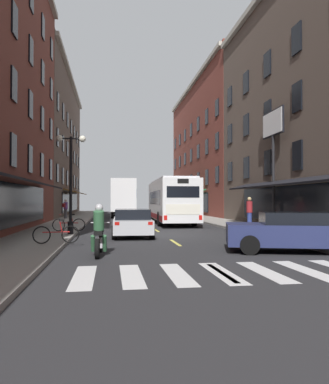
{
  "coord_description": "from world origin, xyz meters",
  "views": [
    {
      "loc": [
        -2.7,
        -18.8,
        1.77
      ],
      "look_at": [
        0.9,
        5.75,
        2.33
      ],
      "focal_mm": 34.72,
      "sensor_mm": 36.0,
      "label": 1
    }
  ],
  "objects_px": {
    "billboard_sign": "(273,138)",
    "box_truck": "(124,198)",
    "sedan_mid": "(122,208)",
    "pedestrian_mid": "(249,211)",
    "bicycle_near": "(69,224)",
    "street_lamp_twin": "(71,179)",
    "transit_bus": "(171,201)",
    "sedan_near": "(294,231)",
    "motorcycle_rider": "(99,233)",
    "sedan_far": "(132,222)",
    "bicycle_mid": "(56,234)",
    "pedestrian_near": "(65,208)"
  },
  "relations": [
    {
      "from": "billboard_sign",
      "to": "sedan_mid",
      "type": "distance_m",
      "value": 29.98
    },
    {
      "from": "street_lamp_twin",
      "to": "bicycle_mid",
      "type": "bearing_deg",
      "value": -91.59
    },
    {
      "from": "transit_bus",
      "to": "bicycle_near",
      "type": "height_order",
      "value": "transit_bus"
    },
    {
      "from": "transit_bus",
      "to": "bicycle_mid",
      "type": "bearing_deg",
      "value": -116.03
    },
    {
      "from": "sedan_near",
      "to": "sedan_mid",
      "type": "bearing_deg",
      "value": 96.98
    },
    {
      "from": "sedan_near",
      "to": "sedan_mid",
      "type": "distance_m",
      "value": 37.94
    },
    {
      "from": "motorcycle_rider",
      "to": "street_lamp_twin",
      "type": "bearing_deg",
      "value": 103.59
    },
    {
      "from": "transit_bus",
      "to": "street_lamp_twin",
      "type": "bearing_deg",
      "value": -124.32
    },
    {
      "from": "box_truck",
      "to": "sedan_near",
      "type": "bearing_deg",
      "value": -79.46
    },
    {
      "from": "transit_bus",
      "to": "box_truck",
      "type": "xyz_separation_m",
      "value": [
        -3.22,
        9.94,
        0.23
      ]
    },
    {
      "from": "street_lamp_twin",
      "to": "pedestrian_mid",
      "type": "bearing_deg",
      "value": 16.48
    },
    {
      "from": "transit_bus",
      "to": "bicycle_near",
      "type": "distance_m",
      "value": 10.44
    },
    {
      "from": "sedan_far",
      "to": "motorcycle_rider",
      "type": "distance_m",
      "value": 6.45
    },
    {
      "from": "billboard_sign",
      "to": "sedan_near",
      "type": "bearing_deg",
      "value": -110.92
    },
    {
      "from": "sedan_far",
      "to": "pedestrian_mid",
      "type": "distance_m",
      "value": 7.98
    },
    {
      "from": "sedan_far",
      "to": "pedestrian_mid",
      "type": "relative_size",
      "value": 2.59
    },
    {
      "from": "pedestrian_near",
      "to": "box_truck",
      "type": "bearing_deg",
      "value": 70.24
    },
    {
      "from": "box_truck",
      "to": "bicycle_mid",
      "type": "height_order",
      "value": "box_truck"
    },
    {
      "from": "bicycle_near",
      "to": "street_lamp_twin",
      "type": "height_order",
      "value": "street_lamp_twin"
    },
    {
      "from": "pedestrian_near",
      "to": "pedestrian_mid",
      "type": "height_order",
      "value": "pedestrian_mid"
    },
    {
      "from": "box_truck",
      "to": "sedan_near",
      "type": "xyz_separation_m",
      "value": [
        4.85,
        -26.04,
        -1.27
      ]
    },
    {
      "from": "sedan_near",
      "to": "motorcycle_rider",
      "type": "height_order",
      "value": "motorcycle_rider"
    },
    {
      "from": "motorcycle_rider",
      "to": "pedestrian_mid",
      "type": "relative_size",
      "value": 1.13
    },
    {
      "from": "transit_bus",
      "to": "sedan_near",
      "type": "distance_m",
      "value": 16.22
    },
    {
      "from": "box_truck",
      "to": "sedan_mid",
      "type": "bearing_deg",
      "value": 88.82
    },
    {
      "from": "sedan_mid",
      "to": "pedestrian_near",
      "type": "relative_size",
      "value": 2.56
    },
    {
      "from": "transit_bus",
      "to": "sedan_mid",
      "type": "relative_size",
      "value": 2.54
    },
    {
      "from": "box_truck",
      "to": "sedan_far",
      "type": "distance_m",
      "value": 19.65
    },
    {
      "from": "sedan_mid",
      "to": "bicycle_near",
      "type": "bearing_deg",
      "value": -97.34
    },
    {
      "from": "bicycle_mid",
      "to": "pedestrian_mid",
      "type": "height_order",
      "value": "pedestrian_mid"
    },
    {
      "from": "sedan_far",
      "to": "bicycle_mid",
      "type": "xyz_separation_m",
      "value": [
        -3.09,
        -3.9,
        -0.18
      ]
    },
    {
      "from": "transit_bus",
      "to": "box_truck",
      "type": "distance_m",
      "value": 10.45
    },
    {
      "from": "box_truck",
      "to": "billboard_sign",
      "type": "bearing_deg",
      "value": -63.59
    },
    {
      "from": "transit_bus",
      "to": "sedan_mid",
      "type": "bearing_deg",
      "value": 97.88
    },
    {
      "from": "transit_bus",
      "to": "billboard_sign",
      "type": "bearing_deg",
      "value": -53.31
    },
    {
      "from": "sedan_near",
      "to": "motorcycle_rider",
      "type": "xyz_separation_m",
      "value": [
        -6.59,
        0.15,
        0.0
      ]
    },
    {
      "from": "billboard_sign",
      "to": "box_truck",
      "type": "height_order",
      "value": "billboard_sign"
    },
    {
      "from": "sedan_mid",
      "to": "pedestrian_mid",
      "type": "height_order",
      "value": "pedestrian_mid"
    },
    {
      "from": "sedan_near",
      "to": "sedan_mid",
      "type": "xyz_separation_m",
      "value": [
        -4.61,
        37.66,
        0.02
      ]
    },
    {
      "from": "sedan_mid",
      "to": "sedan_near",
      "type": "bearing_deg",
      "value": -83.02
    },
    {
      "from": "bicycle_near",
      "to": "bicycle_mid",
      "type": "relative_size",
      "value": 1.0
    },
    {
      "from": "street_lamp_twin",
      "to": "sedan_mid",
      "type": "bearing_deg",
      "value": 83.52
    },
    {
      "from": "billboard_sign",
      "to": "street_lamp_twin",
      "type": "height_order",
      "value": "billboard_sign"
    },
    {
      "from": "sedan_mid",
      "to": "pedestrian_mid",
      "type": "relative_size",
      "value": 2.4
    },
    {
      "from": "box_truck",
      "to": "sedan_far",
      "type": "height_order",
      "value": "box_truck"
    },
    {
      "from": "box_truck",
      "to": "street_lamp_twin",
      "type": "distance_m",
      "value": 19.77
    },
    {
      "from": "transit_bus",
      "to": "bicycle_mid",
      "type": "distance_m",
      "value": 15.14
    },
    {
      "from": "sedan_near",
      "to": "motorcycle_rider",
      "type": "bearing_deg",
      "value": 178.71
    },
    {
      "from": "billboard_sign",
      "to": "sedan_near",
      "type": "distance_m",
      "value": 10.96
    },
    {
      "from": "sedan_mid",
      "to": "pedestrian_near",
      "type": "bearing_deg",
      "value": -110.16
    }
  ]
}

